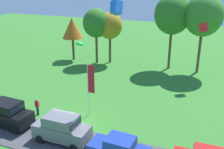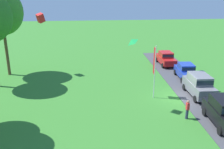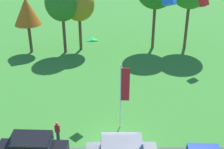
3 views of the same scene
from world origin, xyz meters
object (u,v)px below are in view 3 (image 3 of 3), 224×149
Objects in this scene: person_beside_suv at (58,132)px; kite_box_low_drifter at (204,1)px; tree_far_left at (62,3)px; flag_banner at (124,89)px; tree_center_back at (27,12)px; kite_diamond_topmost at (93,39)px; tree_far_right at (79,4)px.

kite_box_low_drifter is at bearing 45.60° from person_beside_suv.
tree_far_left is 16.92m from flag_banner.
tree_far_left is 8.21× the size of kite_box_low_drifter.
tree_center_back is at bearing 108.48° from person_beside_suv.
kite_diamond_topmost reaches higher than flag_banner.
tree_far_right reaches higher than kite_box_low_drifter.
tree_far_right reaches higher than kite_diamond_topmost.
tree_far_right reaches higher than person_beside_suv.
flag_banner is 4.67m from kite_diamond_topmost.
kite_box_low_drifter reaches higher than person_beside_suv.
tree_center_back is 6.61× the size of kite_box_low_drifter.
tree_far_right reaches higher than tree_center_back.
tree_far_left reaches higher than kite_diamond_topmost.
tree_far_left is 13.27m from kite_diamond_topmost.
tree_far_right is (1.84, 0.93, -0.42)m from tree_far_left.
tree_center_back is (-5.79, 17.32, 4.19)m from person_beside_suv.
person_beside_suv is at bearing -71.52° from tree_center_back.
kite_diamond_topmost is (2.49, 4.56, 5.48)m from person_beside_suv.
person_beside_suv is at bearing -118.65° from kite_diamond_topmost.
tree_far_left is at bearing -1.88° from tree_center_back.
tree_far_right is (6.03, 0.79, 0.64)m from tree_center_back.
tree_far_left reaches higher than kite_box_low_drifter.
person_beside_suv is 0.26× the size of tree_center_back.
flag_banner is at bearing -49.69° from kite_diamond_topmost.
tree_far_right is 7.65× the size of kite_box_low_drifter.
kite_box_low_drifter is at bearing -17.22° from tree_far_right.
kite_diamond_topmost is 14.61m from kite_box_low_drifter.
tree_far_left reaches higher than tree_far_right.
flag_banner is 5.34× the size of kite_box_low_drifter.
tree_center_back is 18.91m from flag_banner.
tree_far_left reaches higher than tree_center_back.
kite_box_low_drifter is at bearing -9.82° from tree_center_back.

